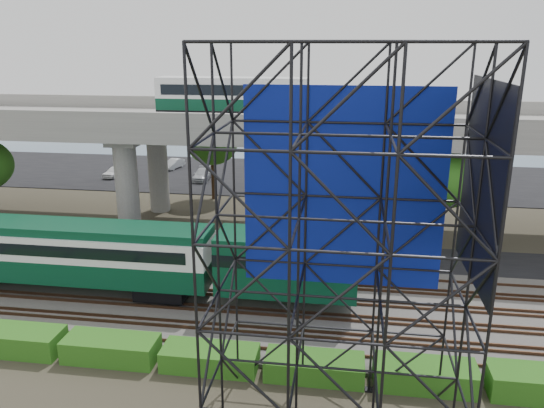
# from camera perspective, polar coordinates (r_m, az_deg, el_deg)

# --- Properties ---
(ground) EXTENTS (140.00, 140.00, 0.00)m
(ground) POSITION_cam_1_polar(r_m,az_deg,el_deg) (30.63, -6.41, -12.44)
(ground) COLOR #474233
(ground) RESTS_ON ground
(ballast_bed) EXTENTS (90.00, 12.00, 0.20)m
(ballast_bed) POSITION_cam_1_polar(r_m,az_deg,el_deg) (32.29, -5.52, -10.58)
(ballast_bed) COLOR slate
(ballast_bed) RESTS_ON ground
(service_road) EXTENTS (90.00, 5.00, 0.08)m
(service_road) POSITION_cam_1_polar(r_m,az_deg,el_deg) (39.86, -2.64, -5.09)
(service_road) COLOR black
(service_road) RESTS_ON ground
(parking_lot) EXTENTS (90.00, 18.00, 0.08)m
(parking_lot) POSITION_cam_1_polar(r_m,az_deg,el_deg) (62.01, 1.43, 2.98)
(parking_lot) COLOR black
(parking_lot) RESTS_ON ground
(harbor_water) EXTENTS (140.00, 40.00, 0.03)m
(harbor_water) POSITION_cam_1_polar(r_m,az_deg,el_deg) (83.43, 3.26, 6.56)
(harbor_water) COLOR #496078
(harbor_water) RESTS_ON ground
(rail_tracks) EXTENTS (90.00, 9.52, 0.16)m
(rail_tracks) POSITION_cam_1_polar(r_m,az_deg,el_deg) (32.21, -5.53, -10.29)
(rail_tracks) COLOR #472D1E
(rail_tracks) RESTS_ON ballast_bed
(commuter_train) EXTENTS (29.30, 3.06, 4.30)m
(commuter_train) POSITION_cam_1_polar(r_m,az_deg,el_deg) (33.82, -18.88, -4.98)
(commuter_train) COLOR black
(commuter_train) RESTS_ON rail_tracks
(overpass) EXTENTS (80.00, 12.00, 12.40)m
(overpass) POSITION_cam_1_polar(r_m,az_deg,el_deg) (42.93, -1.60, 7.86)
(overpass) COLOR #9E9B93
(overpass) RESTS_ON ground
(scaffold_tower) EXTENTS (9.36, 6.36, 15.00)m
(scaffold_tower) POSITION_cam_1_polar(r_m,az_deg,el_deg) (19.30, 7.36, -6.06)
(scaffold_tower) COLOR black
(scaffold_tower) RESTS_ON ground
(hedge_strip) EXTENTS (34.60, 1.80, 1.20)m
(hedge_strip) POSITION_cam_1_polar(r_m,az_deg,el_deg) (26.56, -6.67, -16.04)
(hedge_strip) COLOR #276116
(hedge_strip) RESTS_ON ground
(trees) EXTENTS (40.94, 16.94, 7.69)m
(trees) POSITION_cam_1_polar(r_m,az_deg,el_deg) (44.56, -7.29, 4.61)
(trees) COLOR #382314
(trees) RESTS_ON ground
(suv) EXTENTS (5.82, 3.58, 1.50)m
(suv) POSITION_cam_1_polar(r_m,az_deg,el_deg) (41.64, -12.28, -3.33)
(suv) COLOR black
(suv) RESTS_ON service_road
(parked_cars) EXTENTS (38.90, 9.41, 1.30)m
(parked_cars) POSITION_cam_1_polar(r_m,az_deg,el_deg) (61.35, 1.87, 3.44)
(parked_cars) COLOR white
(parked_cars) RESTS_ON parking_lot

